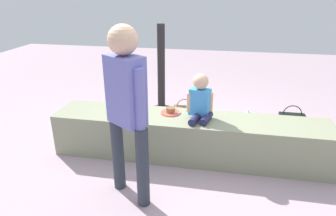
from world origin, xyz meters
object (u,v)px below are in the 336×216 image
Objects in this scene: gift_bag at (137,98)px; water_bottle_near_gift at (154,114)px; cake_plate at (171,111)px; water_bottle_far_side at (247,116)px; party_cup_red at (272,135)px; adult_standing at (126,101)px; cake_box_white at (263,125)px; handbag_black_leather at (291,119)px; handbag_brown_canvas at (185,115)px; child_seated at (200,99)px.

water_bottle_near_gift is (0.38, -0.46, -0.05)m from gift_bag.
cake_plate is 1.53m from gift_bag.
gift_bag reaches higher than water_bottle_far_side.
gift_bag is 1.63× the size of water_bottle_near_gift.
cake_plate is 1.38m from party_cup_red.
water_bottle_near_gift is (-0.18, 1.66, -0.84)m from adult_standing.
cake_plate reaches higher than cake_box_white.
handbag_brown_canvas is at bearing -173.54° from handbag_black_leather.
handbag_brown_canvas is (-1.44, -0.16, 0.02)m from handbag_black_leather.
cake_box_white is at bearing -0.67° from handbag_brown_canvas.
cake_plate is at bearing 76.18° from adult_standing.
handbag_black_leather is (1.18, 1.01, -0.59)m from child_seated.
handbag_brown_canvas is (-1.05, 0.01, 0.06)m from cake_box_white.
adult_standing reaches higher than gift_bag.
water_bottle_near_gift is 0.62× the size of cake_box_white.
water_bottle_near_gift is at bearing -172.81° from water_bottle_far_side.
handbag_brown_canvas reaches higher than gift_bag.
handbag_black_leather reaches higher than water_bottle_near_gift.
cake_box_white is (1.88, -0.50, -0.07)m from gift_bag.
water_bottle_far_side is at bearing 176.68° from handbag_black_leather.
water_bottle_near_gift is at bearing 115.93° from cake_plate.
cake_box_white is (0.19, -0.21, -0.02)m from water_bottle_far_side.
cake_box_white is (-0.08, 0.25, 0.02)m from party_cup_red.
cake_plate reaches higher than handbag_brown_canvas.
handbag_brown_canvas is at bearing 167.05° from party_cup_red.
party_cup_red is (1.41, 1.37, -0.87)m from adult_standing.
adult_standing is at bearing -121.83° from water_bottle_far_side.
handbag_brown_canvas is at bearing -167.10° from water_bottle_far_side.
cake_plate is at bearing -148.04° from handbag_black_leather.
cake_box_white is at bearing -155.76° from handbag_black_leather.
adult_standing is 2.33m from gift_bag.
water_bottle_near_gift is (-0.39, 0.81, -0.41)m from cake_plate.
handbag_black_leather is at bearing 3.99° from water_bottle_near_gift.
water_bottle_near_gift is at bearing 129.21° from child_seated.
handbag_black_leather is (0.30, 0.42, 0.05)m from party_cup_red.
child_seated is 1.82m from gift_bag.
cake_box_white is at bearing 50.67° from adult_standing.
child_seated is at bearing -119.63° from water_bottle_far_side.
cake_plate is 1.42m from cake_box_white.
handbag_brown_canvas is (0.06, 0.78, -0.37)m from cake_plate.
water_bottle_far_side is at bearing -9.89° from gift_bag.
gift_bag is 1.60× the size of water_bottle_far_side.
cake_box_white is at bearing 46.80° from child_seated.
cake_plate is at bearing 167.04° from child_seated.
gift_bag is (-0.56, 2.12, -0.79)m from adult_standing.
gift_bag is 1.00× the size of cake_box_white.
gift_bag reaches higher than cake_box_white.
cake_box_white is (1.51, -0.04, -0.02)m from water_bottle_near_gift.
gift_bag is at bearing 165.02° from cake_box_white.
water_bottle_far_side reaches higher than cake_box_white.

